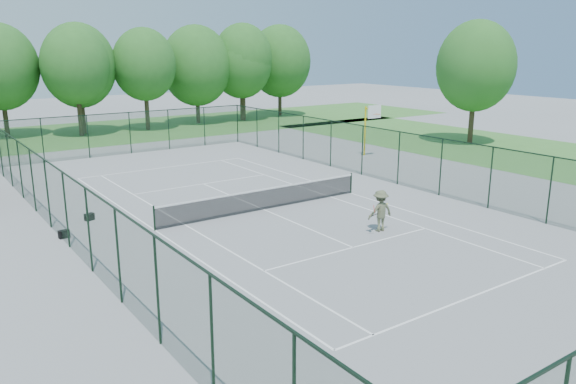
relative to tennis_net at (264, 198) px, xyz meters
The scene contains 12 objects.
ground 0.58m from the tennis_net, ahead, with size 140.00×140.00×0.00m, color gray.
grass_far 30.01m from the tennis_net, 90.00° to the left, with size 80.00×16.00×0.01m, color #478637.
grass_side 24.34m from the tennis_net, ahead, with size 14.00×40.00×0.01m, color #478637.
court_lines 0.57m from the tennis_net, ahead, with size 11.05×23.85×0.01m.
tennis_net is the anchor object (origin of this frame).
fence_enclosure 0.98m from the tennis_net, ahead, with size 18.05×36.05×3.02m.
tree_line_far 30.48m from the tennis_net, 90.00° to the left, with size 39.40×6.40×9.70m.
basketball_goal 15.44m from the tennis_net, 27.99° to the left, with size 1.20×1.43×3.65m.
tree_side 25.62m from the tennis_net, 15.43° to the left, with size 6.11×6.11×9.68m.
sports_bag_a 8.99m from the tennis_net, behind, with size 0.42×0.25×0.33m, color black.
sports_bag_b 7.98m from the tennis_net, 157.12° to the left, with size 0.41×0.25×0.32m, color black.
tennis_player 5.96m from the tennis_net, 67.38° to the right, with size 1.68×0.95×1.77m.
Camera 1 is at (-13.88, -21.77, 7.54)m, focal length 35.00 mm.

